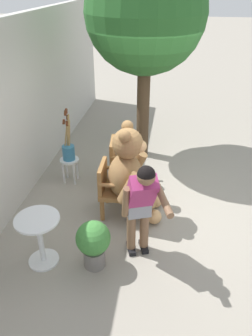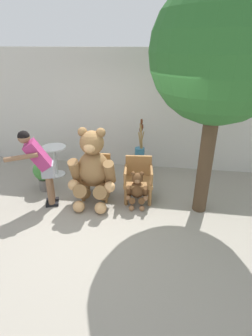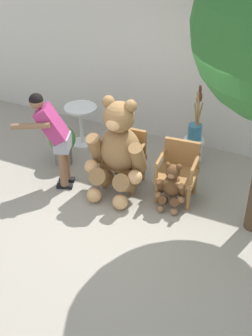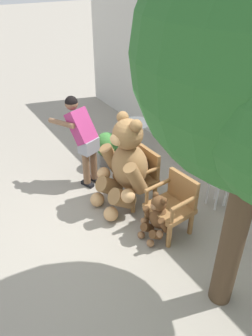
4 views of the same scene
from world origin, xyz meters
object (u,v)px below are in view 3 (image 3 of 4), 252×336
at_px(teddy_bear_large, 118,149).
at_px(white_stool, 194,145).
at_px(teddy_bear_small, 172,186).
at_px(brush_bucket, 195,128).
at_px(wooden_chair_left, 125,156).
at_px(person_visitor, 53,133).
at_px(potted_plant, 62,142).
at_px(wooden_chair_right, 178,169).
at_px(round_side_table, 81,121).

height_order(teddy_bear_large, white_stool, teddy_bear_large).
bearing_deg(white_stool, teddy_bear_small, -86.12).
bearing_deg(brush_bucket, white_stool, 163.37).
xyz_separation_m(wooden_chair_left, person_visitor, (-0.91, -0.51, 0.44)).
xyz_separation_m(wooden_chair_left, potted_plant, (-1.16, 0.05, -0.07)).
bearing_deg(wooden_chair_right, white_stool, 94.42).
xyz_separation_m(teddy_bear_large, person_visitor, (-0.92, -0.25, 0.17)).
distance_m(wooden_chair_left, teddy_bear_small, 0.91).
relative_size(teddy_bear_large, round_side_table, 2.09).
relative_size(wooden_chair_right, person_visitor, 0.57).
distance_m(teddy_bear_large, white_stool, 1.48).
relative_size(brush_bucket, round_side_table, 1.30).
relative_size(wooden_chair_left, person_visitor, 0.57).
bearing_deg(potted_plant, white_stool, 24.86).
relative_size(wooden_chair_left, round_side_table, 1.19).
bearing_deg(wooden_chair_left, person_visitor, -150.69).
bearing_deg(teddy_bear_small, person_visitor, -172.50).
distance_m(round_side_table, potted_plant, 0.69).
xyz_separation_m(teddy_bear_small, person_visitor, (-1.77, -0.23, 0.56)).
height_order(wooden_chair_left, round_side_table, wooden_chair_left).
xyz_separation_m(person_visitor, brush_bucket, (1.69, 1.46, -0.24)).
height_order(teddy_bear_small, brush_bucket, brush_bucket).
xyz_separation_m(round_side_table, potted_plant, (0.04, -0.68, -0.05)).
xyz_separation_m(teddy_bear_large, brush_bucket, (0.78, 1.21, -0.07)).
bearing_deg(wooden_chair_right, person_visitor, -163.77).
relative_size(teddy_bear_small, white_stool, 1.55).
bearing_deg(round_side_table, brush_bucket, 6.02).
distance_m(wooden_chair_left, white_stool, 1.23).
bearing_deg(wooden_chair_left, round_side_table, 148.37).
relative_size(wooden_chair_left, brush_bucket, 0.92).
bearing_deg(teddy_bear_large, round_side_table, 140.21).
distance_m(teddy_bear_small, round_side_table, 2.29).
height_order(wooden_chair_left, teddy_bear_large, teddy_bear_large).
xyz_separation_m(teddy_bear_large, teddy_bear_small, (0.85, -0.02, -0.39)).
distance_m(person_visitor, potted_plant, 0.80).
distance_m(white_stool, round_side_table, 1.98).
bearing_deg(brush_bucket, potted_plant, -155.23).
height_order(teddy_bear_small, potted_plant, teddy_bear_small).
distance_m(wooden_chair_right, white_stool, 0.95).
relative_size(teddy_bear_large, white_stool, 3.27).
xyz_separation_m(teddy_bear_small, brush_bucket, (-0.08, 1.22, 0.32)).
xyz_separation_m(wooden_chair_right, white_stool, (-0.07, 0.95, -0.11)).
distance_m(wooden_chair_left, round_side_table, 1.40).
bearing_deg(white_stool, brush_bucket, -16.63).
bearing_deg(teddy_bear_large, wooden_chair_right, 17.29).
xyz_separation_m(wooden_chair_left, round_side_table, (-1.19, 0.74, -0.01)).
xyz_separation_m(brush_bucket, potted_plant, (-1.94, -0.89, -0.27)).
bearing_deg(brush_bucket, wooden_chair_right, -85.88).
bearing_deg(white_stool, round_side_table, -173.92).
bearing_deg(round_side_table, teddy_bear_small, -26.33).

